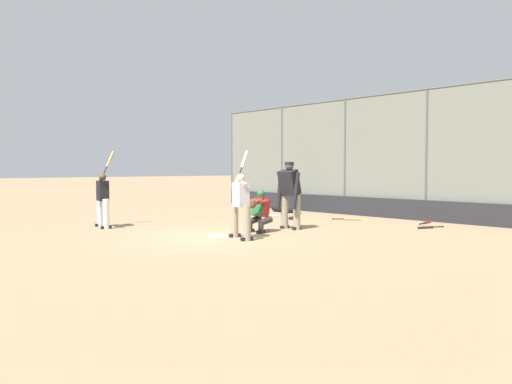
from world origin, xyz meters
The scene contains 15 objects.
ground_plane centered at (0.00, 0.00, 0.00)m, with size 160.00×160.00×0.00m, color #9E7F5B.
home_plate_marker centered at (0.00, 0.00, 0.01)m, with size 0.43×0.43×0.01m, color white.
backstop_fence centered at (0.00, -7.04, 2.17)m, with size 15.86×0.08×4.15m.
padding_wall centered at (0.00, -6.94, 0.32)m, with size 15.46×0.18×0.65m, color #28282D.
bleachers_beyond centered at (0.71, -9.19, 0.38)m, with size 11.04×1.95×1.16m.
batter_at_plate centered at (-0.68, -0.07, 0.83)m, with size 0.84×0.83×2.08m.
catcher_behind_plate centered at (-0.10, -1.21, 0.56)m, with size 0.59×0.70×1.09m.
umpire_home centered at (-0.19, -2.26, 0.99)m, with size 0.75×0.47×1.83m.
batter_on_deck centered at (3.61, 1.27, 0.83)m, with size 0.89×0.82×2.15m.
spare_bat_near_backstop centered at (-2.02, -6.26, 0.03)m, with size 0.19×0.88×0.07m.
spare_bat_by_padding centered at (2.64, -4.26, 0.03)m, with size 0.81×0.47×0.07m.
spare_bat_third_base_side centered at (0.11, -5.39, 0.03)m, with size 0.74×0.59×0.07m.
spare_bat_first_base_side centered at (-2.66, -5.14, 0.03)m, with size 0.35×0.85×0.07m.
fielding_glove_on_dirt centered at (1.44, -4.18, 0.06)m, with size 0.32×0.24×0.11m.
equipment_bag_dugout_side centered at (3.45, -5.92, 0.16)m, with size 1.39×0.32×0.32m.
Camera 1 is at (-9.41, 7.56, 1.64)m, focal length 35.00 mm.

